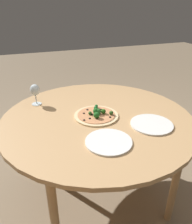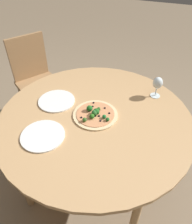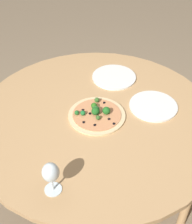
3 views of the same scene
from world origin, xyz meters
name	(u,v)px [view 1 (image 1 of 3)]	position (x,y,z in m)	size (l,w,h in m)	color
ground_plane	(97,193)	(0.00, 0.00, 0.00)	(12.00, 12.00, 0.00)	#847056
dining_table	(97,124)	(0.00, 0.00, 0.68)	(1.32, 1.32, 0.74)	tan
pizza	(96,114)	(0.01, 0.00, 0.75)	(0.31, 0.31, 0.06)	#DBBC89
wine_glass	(35,91)	(0.37, -0.35, 0.85)	(0.07, 0.07, 0.16)	silver
plate_near	(109,142)	(0.05, 0.32, 0.74)	(0.27, 0.27, 0.01)	silver
plate_far	(152,124)	(-0.28, 0.24, 0.74)	(0.27, 0.27, 0.01)	silver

